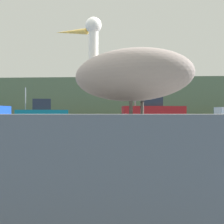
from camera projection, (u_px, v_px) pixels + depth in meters
The scene contains 6 objects.
ground_plane at pixel (78, 190), 4.08m from camera, with size 260.00×260.00×0.00m, color navy.
hillside_backdrop at pixel (138, 99), 74.64m from camera, with size 140.00×17.72×7.38m, color #6B7A51.
pier_dock at pixel (131, 162), 3.22m from camera, with size 2.63×2.76×0.83m, color gray.
pelican at pixel (130, 74), 3.23m from camera, with size 1.41×1.04×0.89m.
fishing_boat_red at pixel (153, 112), 30.10m from camera, with size 5.20×2.50×5.22m.
fishing_boat_teal at pixel (41, 113), 45.86m from camera, with size 6.63×3.67×4.04m.
Camera 1 is at (0.70, -4.05, 0.83)m, focal length 59.98 mm.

